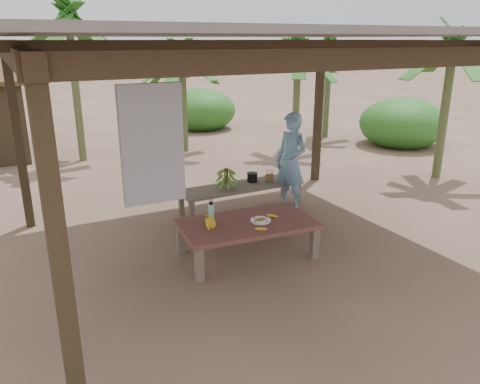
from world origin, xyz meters
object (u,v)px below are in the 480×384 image
work_table (247,226)px  ripe_banana_bunch (206,221)px  water_flask (211,211)px  woman (291,162)px  plate (261,221)px  bench (241,188)px  cooking_pot (252,177)px

work_table → ripe_banana_bunch: size_ratio=7.20×
water_flask → woman: bearing=27.4°
ripe_banana_bunch → plate: 0.75m
bench → plate: (-0.62, -1.73, 0.12)m
water_flask → work_table: bearing=-37.6°
water_flask → cooking_pot: (1.45, 1.46, -0.09)m
water_flask → woman: size_ratio=0.17×
bench → ripe_banana_bunch: 2.05m
work_table → cooking_pot: (1.06, 1.76, 0.09)m
work_table → cooking_pot: size_ratio=10.39×
bench → ripe_banana_bunch: bearing=-131.5°
bench → woman: bearing=-23.8°
ripe_banana_bunch → woman: (2.12, 1.20, 0.27)m
ripe_banana_bunch → work_table: bearing=-11.2°
bench → ripe_banana_bunch: ripe_banana_bunch is taller
work_table → water_flask: 0.53m
work_table → bench: 1.83m
work_table → woman: size_ratio=1.11×
bench → water_flask: 1.80m
bench → water_flask: bearing=-131.5°
work_table → ripe_banana_bunch: 0.59m
bench → cooking_pot: 0.32m
work_table → bench: size_ratio=0.85×
work_table → plate: (0.17, -0.08, 0.08)m
bench → cooking_pot: size_ratio=12.17×
bench → woman: woman is taller
work_table → ripe_banana_bunch: bearing=173.8°
work_table → bench: (0.78, 1.65, -0.04)m
woman → cooking_pot: bearing=-145.7°
woman → bench: bearing=-127.8°
bench → woman: 0.96m
ripe_banana_bunch → cooking_pot: 2.31m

